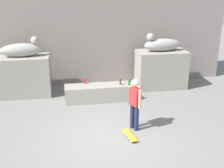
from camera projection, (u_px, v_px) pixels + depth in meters
The scene contains 12 objects.
ground_plane at pixel (110, 137), 9.05m from camera, with size 40.00×40.00×0.00m, color slate.
facade_wall at pixel (90, 3), 12.71m from camera, with size 11.94×0.60×6.98m, color gray.
pedestal_left at pixel (24, 76), 12.02m from camera, with size 2.09×1.11×1.60m, color gray.
pedestal_right at pixel (161, 69), 12.90m from camera, with size 2.09×1.11×1.60m, color gray.
statue_reclining_left at pixel (22, 49), 11.66m from camera, with size 1.63×0.65×0.78m.
statue_reclining_right at pixel (162, 44), 12.52m from camera, with size 1.64×0.69×0.78m.
ledge_block at pixel (98, 93), 11.62m from camera, with size 2.56×0.71×0.63m, color gray.
skater at pixel (135, 102), 9.22m from camera, with size 0.34×0.49×1.67m.
skateboard at pixel (130, 135), 9.02m from camera, with size 0.33×0.82×0.08m.
bottle_brown at pixel (120, 82), 11.53m from camera, with size 0.07×0.07×0.30m.
bottle_green at pixel (129, 83), 11.39m from camera, with size 0.08×0.08×0.32m.
bottle_red at pixel (85, 81), 11.64m from camera, with size 0.06×0.06×0.26m.
Camera 1 is at (-1.24, -7.88, 4.56)m, focal length 48.22 mm.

